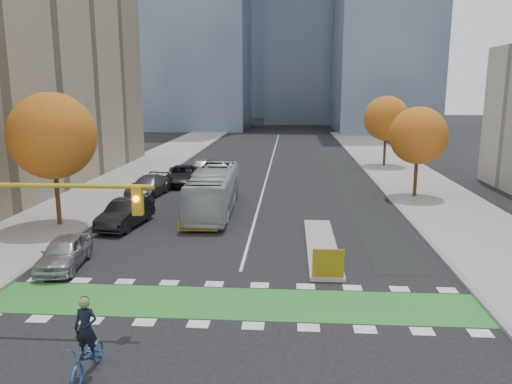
# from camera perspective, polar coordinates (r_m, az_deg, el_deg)

# --- Properties ---
(ground) EXTENTS (300.00, 300.00, 0.00)m
(ground) POSITION_cam_1_polar(r_m,az_deg,el_deg) (19.10, -3.33, -14.40)
(ground) COLOR black
(ground) RESTS_ON ground
(sidewalk_west) EXTENTS (7.00, 120.00, 0.15)m
(sidewalk_west) POSITION_cam_1_polar(r_m,az_deg,el_deg) (41.07, -18.67, -0.58)
(sidewalk_west) COLOR gray
(sidewalk_west) RESTS_ON ground
(sidewalk_east) EXTENTS (7.00, 120.00, 0.15)m
(sidewalk_east) POSITION_cam_1_polar(r_m,az_deg,el_deg) (39.55, 20.40, -1.16)
(sidewalk_east) COLOR gray
(sidewalk_east) RESTS_ON ground
(curb_west) EXTENTS (0.30, 120.00, 0.16)m
(curb_west) POSITION_cam_1_polar(r_m,az_deg,el_deg) (39.86, -14.02, -0.67)
(curb_west) COLOR gray
(curb_west) RESTS_ON ground
(curb_east) EXTENTS (0.30, 120.00, 0.16)m
(curb_east) POSITION_cam_1_polar(r_m,az_deg,el_deg) (38.71, 15.43, -1.11)
(curb_east) COLOR gray
(curb_east) RESTS_ON ground
(bike_crossing) EXTENTS (20.00, 3.00, 0.01)m
(bike_crossing) POSITION_cam_1_polar(r_m,az_deg,el_deg) (20.45, -2.79, -12.54)
(bike_crossing) COLOR #297F2B
(bike_crossing) RESTS_ON ground
(centre_line) EXTENTS (0.15, 70.00, 0.01)m
(centre_line) POSITION_cam_1_polar(r_m,az_deg,el_deg) (57.66, 1.71, 3.37)
(centre_line) COLOR silver
(centre_line) RESTS_ON ground
(bike_lane_paint) EXTENTS (2.50, 50.00, 0.01)m
(bike_lane_paint) POSITION_cam_1_polar(r_m,az_deg,el_deg) (48.03, 10.20, 1.49)
(bike_lane_paint) COLOR black
(bike_lane_paint) RESTS_ON ground
(median_island) EXTENTS (1.60, 10.00, 0.16)m
(median_island) POSITION_cam_1_polar(r_m,az_deg,el_deg) (27.36, 7.48, -6.08)
(median_island) COLOR gray
(median_island) RESTS_ON ground
(hazard_board) EXTENTS (1.40, 0.12, 1.30)m
(hazard_board) POSITION_cam_1_polar(r_m,az_deg,el_deg) (22.59, 8.25, -8.07)
(hazard_board) COLOR yellow
(hazard_board) RESTS_ON median_island
(tree_west) EXTENTS (5.20, 5.20, 8.22)m
(tree_west) POSITION_cam_1_polar(r_m,az_deg,el_deg) (32.44, -22.23, 5.95)
(tree_west) COLOR #332114
(tree_west) RESTS_ON ground
(tree_east_near) EXTENTS (4.40, 4.40, 7.08)m
(tree_east_near) POSITION_cam_1_polar(r_m,az_deg,el_deg) (40.35, 18.05, 6.14)
(tree_east_near) COLOR #332114
(tree_east_near) RESTS_ON ground
(tree_east_far) EXTENTS (4.80, 4.80, 7.65)m
(tree_east_far) POSITION_cam_1_polar(r_m,az_deg,el_deg) (56.03, 14.67, 8.14)
(tree_east_far) COLOR #332114
(tree_east_far) RESTS_ON ground
(traffic_signal_west) EXTENTS (8.53, 0.56, 5.20)m
(traffic_signal_west) POSITION_cam_1_polar(r_m,az_deg,el_deg) (19.87, -27.02, -2.29)
(traffic_signal_west) COLOR #BF9914
(traffic_signal_west) RESTS_ON ground
(cyclist) EXTENTS (0.81, 2.16, 2.47)m
(cyclist) POSITION_cam_1_polar(r_m,az_deg,el_deg) (16.30, -18.69, -16.67)
(cyclist) COLOR #204E93
(cyclist) RESTS_ON ground
(bus) EXTENTS (2.89, 11.05, 3.06)m
(bus) POSITION_cam_1_polar(r_m,az_deg,el_deg) (34.44, -4.88, 0.19)
(bus) COLOR #ABB2B3
(bus) RESTS_ON ground
(parked_car_a) EXTENTS (2.20, 4.54, 1.49)m
(parked_car_a) POSITION_cam_1_polar(r_m,az_deg,el_deg) (25.65, -21.08, -6.45)
(parked_car_a) COLOR #A0A0A5
(parked_car_a) RESTS_ON ground
(parked_car_b) EXTENTS (2.44, 5.27, 1.67)m
(parked_car_b) POSITION_cam_1_polar(r_m,az_deg,el_deg) (31.83, -14.69, -2.41)
(parked_car_b) COLOR black
(parked_car_b) RESTS_ON ground
(parked_car_c) EXTENTS (2.92, 5.70, 1.58)m
(parked_car_c) POSITION_cam_1_polar(r_m,az_deg,el_deg) (40.55, -12.21, 0.66)
(parked_car_c) COLOR #4B4B50
(parked_car_c) RESTS_ON ground
(parked_car_d) EXTENTS (3.48, 6.25, 1.65)m
(parked_car_d) POSITION_cam_1_polar(r_m,az_deg,el_deg) (44.90, -8.44, 1.91)
(parked_car_d) COLOR black
(parked_car_d) RESTS_ON ground
(parked_car_e) EXTENTS (2.46, 4.96, 1.62)m
(parked_car_e) POSITION_cam_1_polar(r_m,az_deg,el_deg) (49.57, -6.24, 2.87)
(parked_car_e) COLOR #A3A4A8
(parked_car_e) RESTS_ON ground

